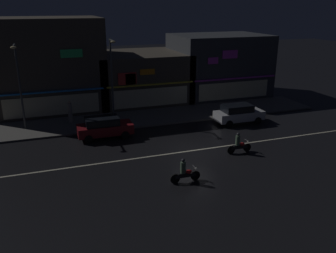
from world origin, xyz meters
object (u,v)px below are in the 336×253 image
object	(u,v)px
pedestrian_on_sidewalk	(70,113)
traffic_cone	(89,135)
streetlamp_west	(19,80)
parked_car_near_kerb	(238,113)
motorcycle_lead	(239,144)
streetlamp_mid	(112,73)
motorcycle_following	(184,172)
parked_car_trailing	(104,127)

from	to	relation	value
pedestrian_on_sidewalk	traffic_cone	distance (m)	4.22
streetlamp_west	parked_car_near_kerb	distance (m)	18.63
motorcycle_lead	traffic_cone	bearing A→B (deg)	-40.56
streetlamp_mid	traffic_cone	xyz separation A→B (m)	(-2.78, -3.66, -4.09)
motorcycle_lead	motorcycle_following	xyz separation A→B (m)	(-5.27, -2.84, 0.00)
streetlamp_west	motorcycle_lead	bearing A→B (deg)	-34.78
parked_car_near_kerb	streetlamp_west	bearing A→B (deg)	167.37
parked_car_near_kerb	motorcycle_following	world-z (taller)	parked_car_near_kerb
streetlamp_mid	motorcycle_following	size ratio (longest dim) A/B	3.77
parked_car_near_kerb	motorcycle_following	bearing A→B (deg)	-134.44
parked_car_trailing	traffic_cone	bearing A→B (deg)	-13.07
pedestrian_on_sidewalk	parked_car_trailing	size ratio (longest dim) A/B	0.46
parked_car_near_kerb	traffic_cone	size ratio (longest dim) A/B	7.82
streetlamp_west	streetlamp_mid	bearing A→B (deg)	1.37
parked_car_trailing	motorcycle_lead	bearing A→B (deg)	143.46
parked_car_trailing	motorcycle_lead	xyz separation A→B (m)	(8.46, -6.27, -0.24)
pedestrian_on_sidewalk	motorcycle_following	size ratio (longest dim) A/B	1.03
motorcycle_lead	motorcycle_following	bearing A→B (deg)	21.86
motorcycle_lead	parked_car_near_kerb	bearing A→B (deg)	-126.07
streetlamp_west	parked_car_trailing	bearing A→B (deg)	-32.15
streetlamp_west	streetlamp_mid	distance (m)	7.55
traffic_cone	motorcycle_following	bearing A→B (deg)	-64.87
parked_car_trailing	traffic_cone	world-z (taller)	parked_car_trailing
streetlamp_mid	parked_car_trailing	distance (m)	5.50
streetlamp_mid	motorcycle_lead	size ratio (longest dim) A/B	3.77
streetlamp_west	pedestrian_on_sidewalk	xyz separation A→B (m)	(3.75, 0.54, -3.23)
streetlamp_west	motorcycle_following	xyz separation A→B (m)	(9.17, -12.87, -3.66)
streetlamp_mid	motorcycle_following	xyz separation A→B (m)	(1.63, -13.05, -3.73)
parked_car_near_kerb	traffic_cone	distance (m)	13.12
streetlamp_west	motorcycle_following	size ratio (longest dim) A/B	3.70
streetlamp_west	motorcycle_lead	distance (m)	17.96
parked_car_near_kerb	traffic_cone	xyz separation A→B (m)	(-13.10, 0.52, -0.59)
traffic_cone	streetlamp_mid	bearing A→B (deg)	52.82
streetlamp_mid	parked_car_trailing	bearing A→B (deg)	-111.58
motorcycle_following	traffic_cone	world-z (taller)	motorcycle_following
motorcycle_following	traffic_cone	xyz separation A→B (m)	(-4.40, 9.39, -0.36)
pedestrian_on_sidewalk	traffic_cone	bearing A→B (deg)	110.30
streetlamp_west	motorcycle_lead	xyz separation A→B (m)	(14.44, -10.03, -3.66)
streetlamp_mid	parked_car_near_kerb	xyz separation A→B (m)	(10.32, -4.18, -3.50)
traffic_cone	streetlamp_west	bearing A→B (deg)	143.88
pedestrian_on_sidewalk	motorcycle_following	bearing A→B (deg)	118.08
motorcycle_lead	motorcycle_following	distance (m)	5.99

